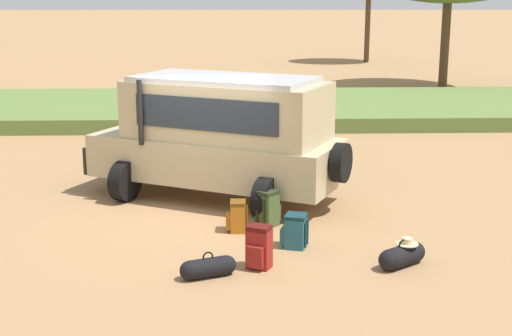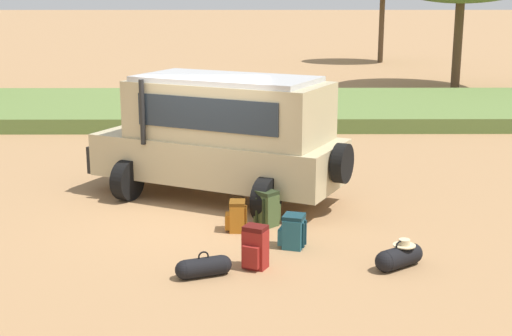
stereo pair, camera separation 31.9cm
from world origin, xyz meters
TOP-DOWN VIEW (x-y plane):
  - ground_plane at (0.00, 0.00)m, footprint 320.00×320.00m
  - grass_bank at (0.00, 11.17)m, footprint 120.00×7.00m
  - safari_vehicle at (0.38, 1.11)m, footprint 5.35×3.93m
  - backpack_beside_front_wheel at (1.00, -2.66)m, footprint 0.42×0.43m
  - backpack_cluster_center at (1.22, -0.64)m, footprint 0.49×0.49m
  - backpack_near_rear_wheel at (0.69, -0.95)m, footprint 0.38×0.36m
  - backpack_outermost at (1.61, -1.78)m, footprint 0.48×0.44m
  - duffel_bag_low_black_case at (3.15, -2.65)m, footprint 0.78×0.65m
  - duffel_bag_soft_canvas at (0.25, -2.99)m, footprint 0.81×0.48m

SIDE VIEW (x-z plane):
  - ground_plane at x=0.00m, z-range 0.00..0.00m
  - duffel_bag_soft_canvas at x=0.25m, z-range -0.05..0.34m
  - duffel_bag_low_black_case at x=3.15m, z-range -0.04..0.38m
  - grass_bank at x=0.00m, z-range 0.00..0.44m
  - backpack_near_rear_wheel at x=0.69m, z-range -0.01..0.52m
  - backpack_outermost at x=1.61m, z-range -0.01..0.54m
  - backpack_cluster_center at x=1.22m, z-range -0.01..0.62m
  - backpack_beside_front_wheel at x=1.00m, z-range -0.01..0.65m
  - safari_vehicle at x=0.38m, z-range 0.07..2.51m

